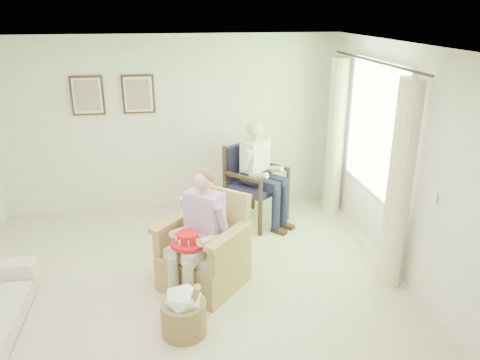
{
  "coord_description": "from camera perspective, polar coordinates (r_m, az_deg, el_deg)",
  "views": [
    {
      "loc": [
        -0.08,
        -4.08,
        2.96
      ],
      "look_at": [
        0.73,
        0.97,
        1.05
      ],
      "focal_mm": 35.0,
      "sensor_mm": 36.0,
      "label": 1
    }
  ],
  "objects": [
    {
      "name": "framed_print_right",
      "position": [
        6.9,
        -12.28,
        10.18
      ],
      "size": [
        0.45,
        0.05,
        0.55
      ],
      "color": "#382114",
      "rests_on": "back_wall"
    },
    {
      "name": "person_wicker",
      "position": [
        4.95,
        -4.51,
        -5.52
      ],
      "size": [
        0.4,
        0.62,
        1.36
      ],
      "rotation": [
        0.0,
        0.0,
        -0.72
      ],
      "color": "#BEAE99",
      "rests_on": "ground"
    },
    {
      "name": "window",
      "position": [
        6.02,
        16.24,
        6.46
      ],
      "size": [
        0.13,
        2.5,
        1.63
      ],
      "color": "#2D6B23",
      "rests_on": "right_wall"
    },
    {
      "name": "person_dark",
      "position": [
        6.48,
        2.22,
        1.63
      ],
      "size": [
        0.4,
        0.63,
        1.45
      ],
      "rotation": [
        0.0,
        0.0,
        0.74
      ],
      "color": "#191A37",
      "rests_on": "ground"
    },
    {
      "name": "ceiling",
      "position": [
        4.1,
        -8.27,
        15.22
      ],
      "size": [
        5.0,
        5.5,
        0.02
      ],
      "primitive_type": "cube",
      "color": "white",
      "rests_on": "back_wall"
    },
    {
      "name": "floor",
      "position": [
        5.04,
        -6.72,
        -15.65
      ],
      "size": [
        5.5,
        5.5,
        0.0
      ],
      "primitive_type": "plane",
      "color": "beige",
      "rests_on": "ground"
    },
    {
      "name": "wood_armchair",
      "position": [
        6.73,
        1.89,
        0.1
      ],
      "size": [
        0.73,
        0.69,
        1.13
      ],
      "rotation": [
        0.0,
        0.0,
        0.74
      ],
      "color": "black",
      "rests_on": "ground"
    },
    {
      "name": "curtain_left",
      "position": [
        5.25,
        18.85,
        -0.83
      ],
      "size": [
        0.34,
        0.34,
        2.3
      ],
      "primitive_type": "cylinder",
      "color": "beige",
      "rests_on": "ground"
    },
    {
      "name": "red_hat",
      "position": [
        4.86,
        -6.37,
        -7.35
      ],
      "size": [
        0.36,
        0.36,
        0.14
      ],
      "color": "red",
      "rests_on": "person_wicker"
    },
    {
      "name": "framed_print_left",
      "position": [
        6.97,
        -18.11,
        9.75
      ],
      "size": [
        0.45,
        0.05,
        0.55
      ],
      "color": "#382114",
      "rests_on": "back_wall"
    },
    {
      "name": "back_wall",
      "position": [
        7.03,
        -8.3,
        6.61
      ],
      "size": [
        5.0,
        0.04,
        2.6
      ],
      "primitive_type": "cube",
      "color": "silver",
      "rests_on": "ground"
    },
    {
      "name": "hatbox",
      "position": [
        4.63,
        -6.86,
        -15.55
      ],
      "size": [
        0.48,
        0.48,
        0.64
      ],
      "color": "tan",
      "rests_on": "ground"
    },
    {
      "name": "curtain_right",
      "position": [
        6.95,
        11.53,
        4.97
      ],
      "size": [
        0.34,
        0.34,
        2.3
      ],
      "primitive_type": "cylinder",
      "color": "beige",
      "rests_on": "ground"
    },
    {
      "name": "wicker_armchair",
      "position": [
        5.29,
        -4.5,
        -9.34
      ],
      "size": [
        0.82,
        0.82,
        1.05
      ],
      "rotation": [
        0.0,
        0.0,
        -0.72
      ],
      "color": "tan",
      "rests_on": "ground"
    },
    {
      "name": "right_wall",
      "position": [
        5.11,
        21.84,
        -0.03
      ],
      "size": [
        0.04,
        5.5,
        2.6
      ],
      "primitive_type": "cube",
      "color": "silver",
      "rests_on": "ground"
    }
  ]
}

